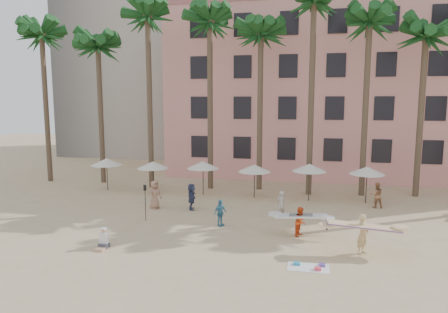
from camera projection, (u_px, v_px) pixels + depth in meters
ground at (240, 265)px, 17.71m from camera, size 120.00×120.00×0.00m
pink_hotel at (351, 93)px, 40.37m from camera, size 35.00×14.00×16.00m
palm_row at (280, 25)px, 30.33m from camera, size 44.40×5.40×16.30m
umbrella_row at (228, 166)px, 30.11m from camera, size 22.50×2.70×2.73m
beach_towel at (309, 267)px, 17.47m from camera, size 1.80×1.01×0.14m
carrier_yellow at (363, 232)px, 18.90m from camera, size 3.44×1.09×1.95m
carrier_white at (301, 220)px, 21.47m from camera, size 2.80×0.92×1.58m
beachgoers at (235, 198)px, 26.22m from camera, size 15.65×6.95×1.91m
paddle at (145, 198)px, 24.08m from camera, size 0.18×0.04×2.23m
seated_man at (103, 241)px, 19.73m from camera, size 0.44×0.77×1.00m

